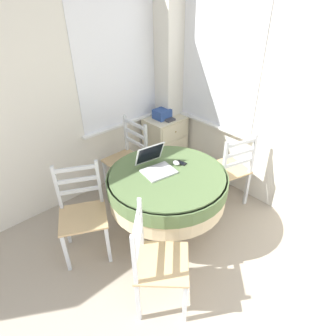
{
  "coord_description": "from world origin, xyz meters",
  "views": [
    {
      "loc": [
        -0.45,
        0.4,
        2.37
      ],
      "look_at": [
        1.36,
        2.33,
        0.66
      ],
      "focal_mm": 32.0,
      "sensor_mm": 36.0,
      "label": 1
    }
  ],
  "objects": [
    {
      "name": "storage_box",
      "position": [
        2.04,
        3.16,
        0.82
      ],
      "size": [
        0.2,
        0.18,
        0.12
      ],
      "color": "#2D4C93",
      "rests_on": "corner_cabinet"
    },
    {
      "name": "corner_room_shell",
      "position": [
        1.45,
        2.19,
        1.28
      ],
      "size": [
        4.65,
        5.25,
        2.55
      ],
      "color": "white",
      "rests_on": "ground_plane"
    },
    {
      "name": "dining_chair_left_flank",
      "position": [
        0.43,
        2.52,
        0.46
      ],
      "size": [
        0.58,
        0.57,
        0.94
      ],
      "color": "tan",
      "rests_on": "ground_plane"
    },
    {
      "name": "dining_chair_camera_near",
      "position": [
        0.57,
        1.61,
        0.46
      ],
      "size": [
        0.6,
        0.6,
        0.94
      ],
      "color": "tan",
      "rests_on": "ground_plane"
    },
    {
      "name": "cell_phone",
      "position": [
        1.45,
        2.22,
        0.73
      ],
      "size": [
        0.07,
        0.12,
        0.01
      ],
      "color": "black",
      "rests_on": "round_dining_table"
    },
    {
      "name": "dining_chair_near_right_window",
      "position": [
        2.05,
        2.02,
        0.46
      ],
      "size": [
        0.53,
        0.52,
        0.94
      ],
      "color": "tan",
      "rests_on": "ground_plane"
    },
    {
      "name": "book_on_cabinet",
      "position": [
        2.07,
        3.1,
        0.77
      ],
      "size": [
        0.13,
        0.23,
        0.02
      ],
      "color": "#3F3F44",
      "rests_on": "corner_cabinet"
    },
    {
      "name": "round_dining_table",
      "position": [
        1.21,
        2.18,
        0.58
      ],
      "size": [
        1.21,
        1.21,
        0.73
      ],
      "color": "#4C3D2D",
      "rests_on": "ground_plane"
    },
    {
      "name": "computer_mouse",
      "position": [
        1.4,
        2.24,
        0.75
      ],
      "size": [
        0.05,
        0.08,
        0.04
      ],
      "color": "white",
      "rests_on": "round_dining_table"
    },
    {
      "name": "corner_cabinet",
      "position": [
        2.09,
        3.15,
        0.38
      ],
      "size": [
        0.54,
        0.42,
        0.76
      ],
      "color": "beige",
      "rests_on": "ground_plane"
    },
    {
      "name": "dining_chair_near_back_window",
      "position": [
        1.35,
        3.03,
        0.46
      ],
      "size": [
        0.42,
        0.44,
        0.94
      ],
      "color": "tan",
      "rests_on": "ground_plane"
    },
    {
      "name": "laptop",
      "position": [
        1.18,
        2.31,
        0.78
      ],
      "size": [
        0.36,
        0.38,
        0.24
      ],
      "color": "silver",
      "rests_on": "round_dining_table"
    }
  ]
}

